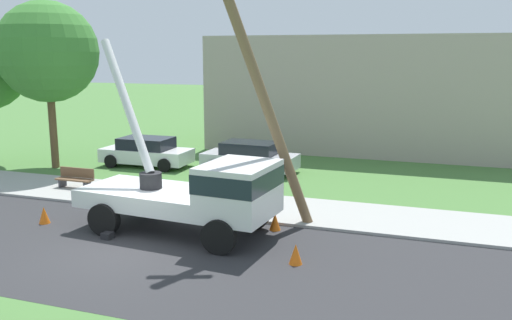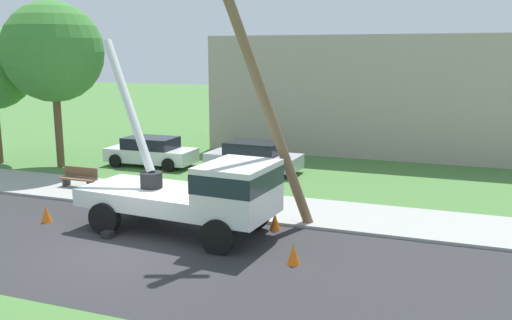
{
  "view_description": "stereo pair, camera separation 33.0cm",
  "coord_description": "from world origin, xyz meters",
  "views": [
    {
      "loc": [
        8.42,
        -12.62,
        5.54
      ],
      "look_at": [
        3.02,
        2.87,
        2.26
      ],
      "focal_mm": 38.16,
      "sensor_mm": 36.0,
      "label": 1
    },
    {
      "loc": [
        8.73,
        -12.51,
        5.54
      ],
      "look_at": [
        3.02,
        2.87,
        2.26
      ],
      "focal_mm": 38.16,
      "sensor_mm": 36.0,
      "label": 2
    }
  ],
  "objects": [
    {
      "name": "ground_plane",
      "position": [
        0.0,
        12.0,
        0.0
      ],
      "size": [
        120.0,
        120.0,
        0.0
      ],
      "primitive_type": "plane",
      "color": "#477538"
    },
    {
      "name": "road_asphalt",
      "position": [
        0.0,
        0.0,
        0.0
      ],
      "size": [
        80.0,
        7.11,
        0.01
      ],
      "primitive_type": "cube",
      "color": "#2B2B2D",
      "rests_on": "ground"
    },
    {
      "name": "sidewalk_strip",
      "position": [
        0.0,
        5.19,
        0.05
      ],
      "size": [
        80.0,
        3.27,
        0.1
      ],
      "primitive_type": "cube",
      "color": "#9E9E99",
      "rests_on": "ground"
    },
    {
      "name": "utility_truck",
      "position": [
        1.57,
        1.9,
        1.41
      ],
      "size": [
        6.74,
        3.27,
        5.98
      ],
      "color": "silver",
      "rests_on": "ground"
    },
    {
      "name": "leaning_utility_pole",
      "position": [
        3.07,
        3.17,
        4.38
      ],
      "size": [
        3.35,
        2.13,
        8.56
      ],
      "color": "brown",
      "rests_on": "ground"
    },
    {
      "name": "traffic_cone_ahead",
      "position": [
        4.93,
        0.57,
        0.28
      ],
      "size": [
        0.36,
        0.36,
        0.56
      ],
      "primitive_type": "cone",
      "color": "orange",
      "rests_on": "ground"
    },
    {
      "name": "traffic_cone_behind",
      "position": [
        -3.77,
        1.24,
        0.28
      ],
      "size": [
        0.36,
        0.36,
        0.56
      ],
      "primitive_type": "cone",
      "color": "orange",
      "rests_on": "ground"
    },
    {
      "name": "traffic_cone_curbside",
      "position": [
        3.58,
        3.07,
        0.28
      ],
      "size": [
        0.36,
        0.36,
        0.56
      ],
      "primitive_type": "cone",
      "color": "orange",
      "rests_on": "ground"
    },
    {
      "name": "parked_sedan_white",
      "position": [
        -5.28,
        10.35,
        0.71
      ],
      "size": [
        4.41,
        2.04,
        1.42
      ],
      "color": "silver",
      "rests_on": "ground"
    },
    {
      "name": "parked_sedan_silver",
      "position": [
        -0.04,
        10.76,
        0.71
      ],
      "size": [
        4.46,
        2.13,
        1.42
      ],
      "color": "#B7B7BF",
      "rests_on": "ground"
    },
    {
      "name": "park_bench",
      "position": [
        -5.59,
        5.26,
        0.46
      ],
      "size": [
        1.6,
        0.45,
        0.9
      ],
      "color": "brown",
      "rests_on": "ground"
    },
    {
      "name": "roadside_tree_near",
      "position": [
        -9.32,
        8.62,
        5.51
      ],
      "size": [
        4.72,
        4.72,
        7.89
      ],
      "color": "brown",
      "rests_on": "ground"
    },
    {
      "name": "lowrise_building_backdrop",
      "position": [
        4.41,
        18.63,
        3.2
      ],
      "size": [
        18.0,
        6.0,
        6.4
      ],
      "primitive_type": "cube",
      "color": "#A5998C",
      "rests_on": "ground"
    }
  ]
}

